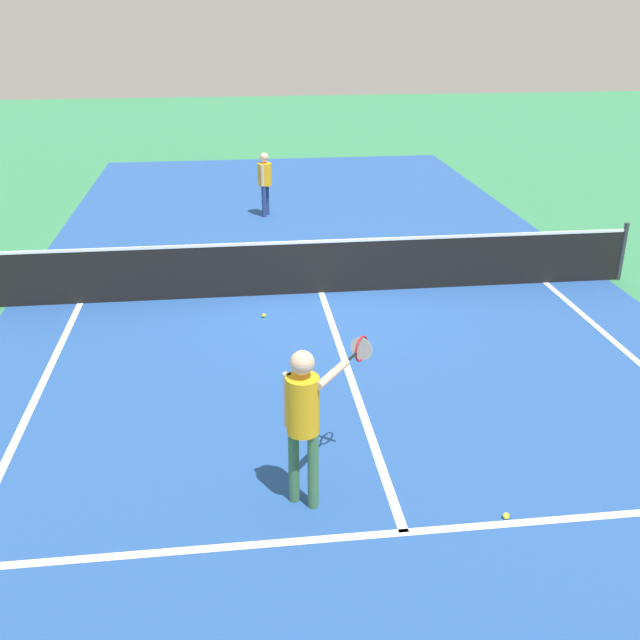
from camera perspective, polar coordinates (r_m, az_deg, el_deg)
The scene contains 9 objects.
ground_plane at distance 12.85m, azimuth 0.10°, elevation 2.14°, with size 60.00×60.00×0.00m, color #337F51.
court_surface_inbounds at distance 12.85m, azimuth 0.10°, elevation 2.14°, with size 10.62×24.40×0.00m, color #234C93.
line_service_near at distance 7.34m, azimuth 6.56°, elevation -16.08°, with size 8.22×0.10×0.01m, color white.
line_center_service at distance 9.97m, azimuth 2.39°, elevation -4.46°, with size 0.10×6.40×0.01m, color white.
net at distance 12.68m, azimuth 0.10°, elevation 4.22°, with size 11.08×0.09×1.07m.
player_near at distance 7.08m, azimuth -1.20°, elevation -7.03°, with size 0.96×0.93×1.71m.
player_far at distance 17.53m, azimuth -4.31°, elevation 10.95°, with size 0.32×0.40×1.49m.
tennis_ball_near_net at distance 11.85m, azimuth -4.39°, elevation 0.35°, with size 0.07×0.07×0.07m, color #CCE033.
tennis_ball_mid_court at distance 7.67m, azimuth 14.27°, elevation -14.54°, with size 0.07×0.07×0.07m, color #CCE033.
Camera 1 is at (-1.49, -11.89, 4.65)m, focal length 41.16 mm.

